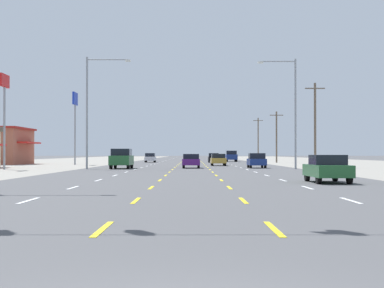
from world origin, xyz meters
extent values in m
plane|color=#4C4C4F|center=(0.00, 66.00, 0.00)|extent=(572.00, 572.00, 0.00)
cube|color=white|center=(-5.25, 14.50, 0.01)|extent=(0.14, 2.60, 0.01)
cube|color=white|center=(-5.25, 22.00, 0.01)|extent=(0.14, 2.60, 0.01)
cube|color=white|center=(-5.25, 29.50, 0.01)|extent=(0.14, 2.60, 0.01)
cube|color=white|center=(-5.25, 37.00, 0.01)|extent=(0.14, 2.60, 0.01)
cube|color=white|center=(-5.25, 44.50, 0.01)|extent=(0.14, 2.60, 0.01)
cube|color=white|center=(-5.25, 52.00, 0.01)|extent=(0.14, 2.60, 0.01)
cube|color=white|center=(-5.25, 59.50, 0.01)|extent=(0.14, 2.60, 0.01)
cube|color=white|center=(-5.25, 67.00, 0.01)|extent=(0.14, 2.60, 0.01)
cube|color=white|center=(-5.25, 74.50, 0.01)|extent=(0.14, 2.60, 0.01)
cube|color=white|center=(-5.25, 82.00, 0.01)|extent=(0.14, 2.60, 0.01)
cube|color=white|center=(-5.25, 89.50, 0.01)|extent=(0.14, 2.60, 0.01)
cube|color=white|center=(-5.25, 97.00, 0.01)|extent=(0.14, 2.60, 0.01)
cube|color=white|center=(-5.25, 104.50, 0.01)|extent=(0.14, 2.60, 0.01)
cube|color=white|center=(-5.25, 112.00, 0.01)|extent=(0.14, 2.60, 0.01)
cube|color=white|center=(-5.25, 119.50, 0.01)|extent=(0.14, 2.60, 0.01)
cube|color=white|center=(-5.25, 127.00, 0.01)|extent=(0.14, 2.60, 0.01)
cube|color=white|center=(-5.25, 134.50, 0.01)|extent=(0.14, 2.60, 0.01)
cube|color=white|center=(-5.25, 142.00, 0.01)|extent=(0.14, 2.60, 0.01)
cube|color=white|center=(-5.25, 149.50, 0.01)|extent=(0.14, 2.60, 0.01)
cube|color=white|center=(-5.25, 157.00, 0.01)|extent=(0.14, 2.60, 0.01)
cube|color=white|center=(-5.25, 164.50, 0.01)|extent=(0.14, 2.60, 0.01)
cube|color=white|center=(-5.25, 172.00, 0.01)|extent=(0.14, 2.60, 0.01)
cube|color=white|center=(-5.25, 179.50, 0.01)|extent=(0.14, 2.60, 0.01)
cube|color=white|center=(-5.25, 187.00, 0.01)|extent=(0.14, 2.60, 0.01)
cube|color=white|center=(-5.25, 194.50, 0.01)|extent=(0.14, 2.60, 0.01)
cube|color=white|center=(-5.25, 202.00, 0.01)|extent=(0.14, 2.60, 0.01)
cube|color=white|center=(-5.25, 209.50, 0.01)|extent=(0.14, 2.60, 0.01)
cube|color=white|center=(-5.25, 217.00, 0.01)|extent=(0.14, 2.60, 0.01)
cube|color=yellow|center=(-1.75, 7.00, 0.01)|extent=(0.14, 2.60, 0.01)
cube|color=yellow|center=(-1.75, 14.50, 0.01)|extent=(0.14, 2.60, 0.01)
cube|color=yellow|center=(-1.75, 22.00, 0.01)|extent=(0.14, 2.60, 0.01)
cube|color=yellow|center=(-1.75, 29.50, 0.01)|extent=(0.14, 2.60, 0.01)
cube|color=yellow|center=(-1.75, 37.00, 0.01)|extent=(0.14, 2.60, 0.01)
cube|color=yellow|center=(-1.75, 44.50, 0.01)|extent=(0.14, 2.60, 0.01)
cube|color=yellow|center=(-1.75, 52.00, 0.01)|extent=(0.14, 2.60, 0.01)
cube|color=yellow|center=(-1.75, 59.50, 0.01)|extent=(0.14, 2.60, 0.01)
cube|color=yellow|center=(-1.75, 67.00, 0.01)|extent=(0.14, 2.60, 0.01)
cube|color=yellow|center=(-1.75, 74.50, 0.01)|extent=(0.14, 2.60, 0.01)
cube|color=yellow|center=(-1.75, 82.00, 0.01)|extent=(0.14, 2.60, 0.01)
cube|color=yellow|center=(-1.75, 89.50, 0.01)|extent=(0.14, 2.60, 0.01)
cube|color=yellow|center=(-1.75, 97.00, 0.01)|extent=(0.14, 2.60, 0.01)
cube|color=yellow|center=(-1.75, 104.50, 0.01)|extent=(0.14, 2.60, 0.01)
cube|color=yellow|center=(-1.75, 112.00, 0.01)|extent=(0.14, 2.60, 0.01)
cube|color=yellow|center=(-1.75, 119.50, 0.01)|extent=(0.14, 2.60, 0.01)
cube|color=yellow|center=(-1.75, 127.00, 0.01)|extent=(0.14, 2.60, 0.01)
cube|color=yellow|center=(-1.75, 134.50, 0.01)|extent=(0.14, 2.60, 0.01)
cube|color=yellow|center=(-1.75, 142.00, 0.01)|extent=(0.14, 2.60, 0.01)
cube|color=yellow|center=(-1.75, 149.50, 0.01)|extent=(0.14, 2.60, 0.01)
cube|color=yellow|center=(-1.75, 157.00, 0.01)|extent=(0.14, 2.60, 0.01)
cube|color=yellow|center=(-1.75, 164.50, 0.01)|extent=(0.14, 2.60, 0.01)
cube|color=yellow|center=(-1.75, 172.00, 0.01)|extent=(0.14, 2.60, 0.01)
cube|color=yellow|center=(-1.75, 179.50, 0.01)|extent=(0.14, 2.60, 0.01)
cube|color=yellow|center=(-1.75, 187.00, 0.01)|extent=(0.14, 2.60, 0.01)
cube|color=yellow|center=(-1.75, 194.50, 0.01)|extent=(0.14, 2.60, 0.01)
cube|color=yellow|center=(-1.75, 202.00, 0.01)|extent=(0.14, 2.60, 0.01)
cube|color=yellow|center=(-1.75, 209.50, 0.01)|extent=(0.14, 2.60, 0.01)
cube|color=yellow|center=(-1.75, 217.00, 0.01)|extent=(0.14, 2.60, 0.01)
cube|color=yellow|center=(1.75, 7.00, 0.01)|extent=(0.14, 2.60, 0.01)
cube|color=yellow|center=(1.75, 14.50, 0.01)|extent=(0.14, 2.60, 0.01)
cube|color=yellow|center=(1.75, 22.00, 0.01)|extent=(0.14, 2.60, 0.01)
cube|color=yellow|center=(1.75, 29.50, 0.01)|extent=(0.14, 2.60, 0.01)
cube|color=yellow|center=(1.75, 37.00, 0.01)|extent=(0.14, 2.60, 0.01)
cube|color=yellow|center=(1.75, 44.50, 0.01)|extent=(0.14, 2.60, 0.01)
cube|color=yellow|center=(1.75, 52.00, 0.01)|extent=(0.14, 2.60, 0.01)
cube|color=yellow|center=(1.75, 59.50, 0.01)|extent=(0.14, 2.60, 0.01)
cube|color=yellow|center=(1.75, 67.00, 0.01)|extent=(0.14, 2.60, 0.01)
cube|color=yellow|center=(1.75, 74.50, 0.01)|extent=(0.14, 2.60, 0.01)
cube|color=yellow|center=(1.75, 82.00, 0.01)|extent=(0.14, 2.60, 0.01)
cube|color=yellow|center=(1.75, 89.50, 0.01)|extent=(0.14, 2.60, 0.01)
cube|color=yellow|center=(1.75, 97.00, 0.01)|extent=(0.14, 2.60, 0.01)
cube|color=yellow|center=(1.75, 104.50, 0.01)|extent=(0.14, 2.60, 0.01)
cube|color=yellow|center=(1.75, 112.00, 0.01)|extent=(0.14, 2.60, 0.01)
cube|color=yellow|center=(1.75, 119.50, 0.01)|extent=(0.14, 2.60, 0.01)
cube|color=yellow|center=(1.75, 127.00, 0.01)|extent=(0.14, 2.60, 0.01)
cube|color=yellow|center=(1.75, 134.50, 0.01)|extent=(0.14, 2.60, 0.01)
cube|color=yellow|center=(1.75, 142.00, 0.01)|extent=(0.14, 2.60, 0.01)
cube|color=yellow|center=(1.75, 149.50, 0.01)|extent=(0.14, 2.60, 0.01)
cube|color=yellow|center=(1.75, 157.00, 0.01)|extent=(0.14, 2.60, 0.01)
cube|color=yellow|center=(1.75, 164.50, 0.01)|extent=(0.14, 2.60, 0.01)
cube|color=yellow|center=(1.75, 172.00, 0.01)|extent=(0.14, 2.60, 0.01)
cube|color=yellow|center=(1.75, 179.50, 0.01)|extent=(0.14, 2.60, 0.01)
cube|color=yellow|center=(1.75, 187.00, 0.01)|extent=(0.14, 2.60, 0.01)
cube|color=yellow|center=(1.75, 194.50, 0.01)|extent=(0.14, 2.60, 0.01)
cube|color=yellow|center=(1.75, 202.00, 0.01)|extent=(0.14, 2.60, 0.01)
cube|color=yellow|center=(1.75, 209.50, 0.01)|extent=(0.14, 2.60, 0.01)
cube|color=yellow|center=(1.75, 217.00, 0.01)|extent=(0.14, 2.60, 0.01)
cube|color=white|center=(5.25, 14.50, 0.01)|extent=(0.14, 2.60, 0.01)
cube|color=white|center=(5.25, 22.00, 0.01)|extent=(0.14, 2.60, 0.01)
cube|color=white|center=(5.25, 29.50, 0.01)|extent=(0.14, 2.60, 0.01)
cube|color=white|center=(5.25, 37.00, 0.01)|extent=(0.14, 2.60, 0.01)
cube|color=white|center=(5.25, 44.50, 0.01)|extent=(0.14, 2.60, 0.01)
cube|color=white|center=(5.25, 52.00, 0.01)|extent=(0.14, 2.60, 0.01)
cube|color=white|center=(5.25, 59.50, 0.01)|extent=(0.14, 2.60, 0.01)
cube|color=white|center=(5.25, 67.00, 0.01)|extent=(0.14, 2.60, 0.01)
cube|color=white|center=(5.25, 74.50, 0.01)|extent=(0.14, 2.60, 0.01)
cube|color=white|center=(5.25, 82.00, 0.01)|extent=(0.14, 2.60, 0.01)
cube|color=white|center=(5.25, 89.50, 0.01)|extent=(0.14, 2.60, 0.01)
cube|color=white|center=(5.25, 97.00, 0.01)|extent=(0.14, 2.60, 0.01)
cube|color=white|center=(5.25, 104.50, 0.01)|extent=(0.14, 2.60, 0.01)
cube|color=white|center=(5.25, 112.00, 0.01)|extent=(0.14, 2.60, 0.01)
cube|color=white|center=(5.25, 119.50, 0.01)|extent=(0.14, 2.60, 0.01)
cube|color=white|center=(5.25, 127.00, 0.01)|extent=(0.14, 2.60, 0.01)
cube|color=white|center=(5.25, 134.50, 0.01)|extent=(0.14, 2.60, 0.01)
cube|color=white|center=(5.25, 142.00, 0.01)|extent=(0.14, 2.60, 0.01)
cube|color=white|center=(5.25, 149.50, 0.01)|extent=(0.14, 2.60, 0.01)
cube|color=white|center=(5.25, 157.00, 0.01)|extent=(0.14, 2.60, 0.01)
cube|color=white|center=(5.25, 164.50, 0.01)|extent=(0.14, 2.60, 0.01)
cube|color=white|center=(5.25, 172.00, 0.01)|extent=(0.14, 2.60, 0.01)
cube|color=white|center=(5.25, 179.50, 0.01)|extent=(0.14, 2.60, 0.01)
cube|color=white|center=(5.25, 187.00, 0.01)|extent=(0.14, 2.60, 0.01)
cube|color=white|center=(5.25, 194.50, 0.01)|extent=(0.14, 2.60, 0.01)
cube|color=white|center=(5.25, 202.00, 0.01)|extent=(0.14, 2.60, 0.01)
cube|color=white|center=(5.25, 209.50, 0.01)|extent=(0.14, 2.60, 0.01)
cube|color=white|center=(5.25, 217.00, 0.01)|extent=(0.14, 2.60, 0.01)
cube|color=#235B2D|center=(7.18, 26.77, 0.63)|extent=(1.80, 4.50, 0.62)
cube|color=black|center=(7.18, 26.67, 1.20)|extent=(1.62, 2.10, 0.52)
cylinder|color=black|center=(6.41, 28.32, 0.32)|extent=(0.22, 0.64, 0.64)
cylinder|color=black|center=(7.95, 28.32, 0.32)|extent=(0.22, 0.64, 0.64)
cylinder|color=black|center=(6.41, 25.22, 0.32)|extent=(0.22, 0.64, 0.64)
cylinder|color=black|center=(7.95, 25.22, 0.32)|extent=(0.22, 0.64, 0.64)
cube|color=#235B2D|center=(-6.93, 55.72, 0.84)|extent=(1.98, 4.90, 0.92)
cube|color=black|center=(-6.93, 55.67, 1.64)|extent=(1.82, 2.70, 0.68)
cylinder|color=black|center=(-7.77, 57.42, 0.38)|extent=(0.26, 0.76, 0.76)
cylinder|color=black|center=(-6.09, 57.42, 0.38)|extent=(0.26, 0.76, 0.76)
cylinder|color=black|center=(-7.77, 54.02, 0.38)|extent=(0.26, 0.76, 0.76)
cylinder|color=black|center=(-6.09, 54.02, 0.38)|extent=(0.26, 0.76, 0.76)
cube|color=#4C196B|center=(-0.02, 58.31, 0.63)|extent=(1.80, 4.50, 0.62)
cube|color=black|center=(-0.02, 58.21, 1.20)|extent=(1.62, 2.10, 0.52)
cylinder|color=black|center=(-0.79, 59.86, 0.32)|extent=(0.22, 0.64, 0.64)
cylinder|color=black|center=(0.75, 59.86, 0.32)|extent=(0.22, 0.64, 0.64)
cylinder|color=black|center=(-0.79, 56.76, 0.32)|extent=(0.22, 0.64, 0.64)
cylinder|color=black|center=(0.75, 56.76, 0.32)|extent=(0.22, 0.64, 0.64)
cube|color=navy|center=(6.80, 58.50, 0.63)|extent=(1.72, 3.90, 0.66)
cube|color=black|center=(6.80, 58.25, 1.25)|extent=(1.58, 1.90, 0.58)
cylinder|color=black|center=(6.06, 59.90, 0.30)|extent=(0.20, 0.60, 0.60)
cylinder|color=black|center=(7.54, 59.90, 0.30)|extent=(0.20, 0.60, 0.60)
cylinder|color=black|center=(6.06, 57.10, 0.30)|extent=(0.20, 0.60, 0.60)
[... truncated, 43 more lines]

